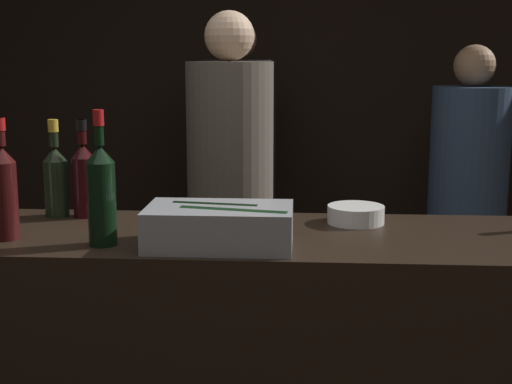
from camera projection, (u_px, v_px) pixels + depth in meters
wall_back_chalkboard at (281, 85)px, 4.31m from camera, size 6.40×0.06×2.80m
ice_bin_with_bottles at (220, 225)px, 1.96m from camera, size 0.40×0.24×0.12m
bowl_white at (356, 214)px, 2.24m from camera, size 0.18×0.18×0.06m
candle_votive at (198, 214)px, 2.27m from camera, size 0.07×0.07×0.05m
red_wine_bottle_tall at (3, 189)px, 2.03m from camera, size 0.08×0.08×0.35m
red_wine_bottle_burgundy at (101, 192)px, 1.96m from camera, size 0.08×0.08×0.38m
champagne_bottle at (56, 178)px, 2.32m from camera, size 0.08×0.08×0.32m
red_wine_bottle_black_foil at (84, 177)px, 2.31m from camera, size 0.07×0.07×0.32m
person_in_hoodie at (237, 169)px, 3.84m from camera, size 0.42×0.42×1.76m
person_blond_tee at (230, 194)px, 3.09m from camera, size 0.37×0.37×1.76m
person_grey_polo at (468, 188)px, 3.72m from camera, size 0.41×0.41×1.63m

